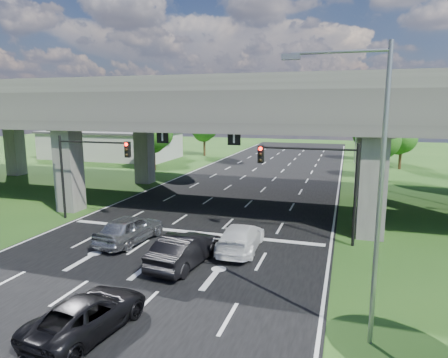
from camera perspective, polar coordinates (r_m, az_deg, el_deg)
The scene contains 19 objects.
ground at distance 23.04m, azimuth -8.17°, elevation -10.14°, with size 160.00×160.00×0.00m, color #1F4516.
road at distance 31.93m, azimuth -0.48°, elevation -4.17°, with size 18.00×120.00×0.03m, color black.
overpass at distance 32.82m, azimuth 0.58°, elevation 10.17°, with size 80.00×15.00×10.00m.
warehouse at distance 65.22m, azimuth -15.81°, elevation 4.67°, with size 20.00×10.00×4.00m, color #9E9E99.
signal_right at distance 23.75m, azimuth 13.18°, elevation 0.78°, with size 5.76×0.54×6.00m.
signal_left at distance 29.30m, azimuth -19.00°, elevation 2.26°, with size 5.76×0.54×6.00m.
streetlight_near at distance 13.64m, azimuth 19.91°, elevation 0.54°, with size 3.38×0.25×10.00m.
streetlight_far at distance 43.51m, azimuth 18.25°, elevation 6.97°, with size 3.38×0.25×10.00m.
streetlight_beyond at distance 59.49m, azimuth 18.04°, elevation 7.76°, with size 3.38×0.25×10.00m.
tree_left_near at distance 51.20m, azimuth -10.03°, elevation 6.61°, with size 4.50×4.50×7.80m.
tree_left_mid at distance 59.72m, azimuth -9.08°, elevation 6.53°, with size 3.91×3.90×6.76m.
tree_left_far at distance 65.45m, azimuth -2.80°, elevation 7.82°, with size 4.80×4.80×8.32m.
tree_right_near at distance 47.72m, azimuth 21.64°, elevation 5.39°, with size 4.20×4.20×7.28m.
tree_right_mid at distance 55.98m, azimuth 24.10°, elevation 5.52°, with size 3.91×3.90×6.76m.
tree_right_far at distance 63.59m, azimuth 19.72°, elevation 6.87°, with size 4.50×4.50×7.80m.
car_silver at distance 24.44m, azimuth -13.33°, elevation -6.96°, with size 1.98×4.91×1.67m, color #9EA0A5.
car_dark at distance 20.66m, azimuth -5.59°, elevation -9.97°, with size 1.77×5.06×1.67m, color black.
car_white at distance 22.63m, azimuth 2.37°, elevation -8.35°, with size 2.07×5.10×1.48m, color white.
car_trailing at distance 15.81m, azimuth -18.84°, elevation -17.81°, with size 2.25×4.87×1.35m, color black.
Camera 1 is at (9.40, -19.45, 8.03)m, focal length 32.00 mm.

